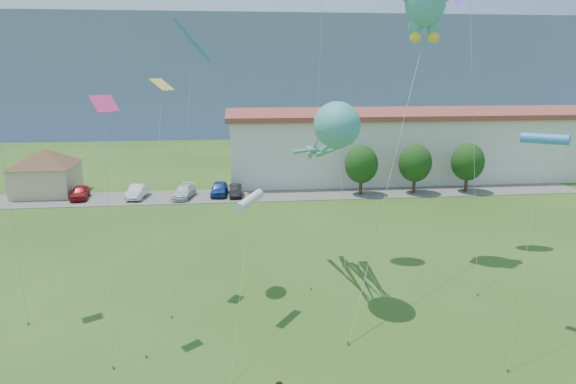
{
  "coord_description": "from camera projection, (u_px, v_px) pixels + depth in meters",
  "views": [
    {
      "loc": [
        -3.83,
        -19.13,
        13.53
      ],
      "look_at": [
        -0.83,
        8.0,
        6.89
      ],
      "focal_mm": 32.0,
      "sensor_mm": 36.0,
      "label": 1
    }
  ],
  "objects": [
    {
      "name": "parking_strip",
      "position": [
        268.0,
        195.0,
        55.88
      ],
      "size": [
        70.0,
        6.0,
        0.06
      ],
      "primitive_type": "cube",
      "color": "#59544C",
      "rests_on": "ground"
    },
    {
      "name": "hill_ridge",
      "position": [
        244.0,
        71.0,
        135.02
      ],
      "size": [
        160.0,
        50.0,
        25.0
      ],
      "primitive_type": "cube",
      "color": "slate",
      "rests_on": "ground"
    },
    {
      "name": "pavilion",
      "position": [
        45.0,
        167.0,
        55.5
      ],
      "size": [
        9.2,
        9.2,
        5.0
      ],
      "color": "tan",
      "rests_on": "ground"
    },
    {
      "name": "warehouse",
      "position": [
        463.0,
        142.0,
        66.38
      ],
      "size": [
        61.0,
        15.0,
        8.2
      ],
      "color": "beige",
      "rests_on": "ground"
    },
    {
      "name": "tree_near",
      "position": [
        361.0,
        164.0,
        55.19
      ],
      "size": [
        3.6,
        3.6,
        5.47
      ],
      "color": "#3F2B19",
      "rests_on": "ground"
    },
    {
      "name": "tree_mid",
      "position": [
        415.0,
        163.0,
        55.83
      ],
      "size": [
        3.6,
        3.6,
        5.47
      ],
      "color": "#3F2B19",
      "rests_on": "ground"
    },
    {
      "name": "tree_far",
      "position": [
        468.0,
        162.0,
        56.47
      ],
      "size": [
        3.6,
        3.6,
        5.47
      ],
      "color": "#3F2B19",
      "rests_on": "ground"
    },
    {
      "name": "parked_car_red",
      "position": [
        80.0,
        192.0,
        53.9
      ],
      "size": [
        2.04,
        4.21,
        1.38
      ],
      "primitive_type": "imported",
      "rotation": [
        0.0,
        0.0,
        0.1
      ],
      "color": "#A91419",
      "rests_on": "parking_strip"
    },
    {
      "name": "parked_car_silver",
      "position": [
        137.0,
        191.0,
        54.29
      ],
      "size": [
        1.96,
        4.41,
        1.4
      ],
      "primitive_type": "imported",
      "rotation": [
        0.0,
        0.0,
        -0.11
      ],
      "color": "silver",
      "rests_on": "parking_strip"
    },
    {
      "name": "parked_car_white",
      "position": [
        184.0,
        192.0,
        54.34
      ],
      "size": [
        2.66,
        4.69,
        1.28
      ],
      "primitive_type": "imported",
      "rotation": [
        0.0,
        0.0,
        -0.21
      ],
      "color": "silver",
      "rests_on": "parking_strip"
    },
    {
      "name": "parked_car_blue",
      "position": [
        219.0,
        189.0,
        55.44
      ],
      "size": [
        2.01,
        4.36,
        1.45
      ],
      "primitive_type": "imported",
      "rotation": [
        0.0,
        0.0,
        -0.07
      ],
      "color": "navy",
      "rests_on": "parking_strip"
    },
    {
      "name": "parked_car_black",
      "position": [
        235.0,
        190.0,
        55.07
      ],
      "size": [
        1.31,
        3.72,
        1.22
      ],
      "primitive_type": "imported",
      "rotation": [
        0.0,
        0.0,
        -0.0
      ],
      "color": "black",
      "rests_on": "parking_strip"
    },
    {
      "name": "octopus_kite",
      "position": [
        332.0,
        136.0,
        29.36
      ],
      "size": [
        2.54,
        11.6,
        11.76
      ],
      "color": "teal",
      "rests_on": "ground"
    },
    {
      "name": "small_kite_yellow",
      "position": [
        160.0,
        114.0,
        28.25
      ],
      "size": [
        1.29,
        8.09,
        13.03
      ],
      "color": "yellow",
      "rests_on": "ground"
    },
    {
      "name": "small_kite_pink",
      "position": [
        105.0,
        133.0,
        23.75
      ],
      "size": [
        1.29,
        3.75,
        12.33
      ],
      "color": "#D22E63",
      "rests_on": "ground"
    },
    {
      "name": "small_kite_cyan",
      "position": [
        545.0,
        141.0,
        25.11
      ],
      "size": [
        3.32,
        5.11,
        10.56
      ],
      "color": "#2E88CF",
      "rests_on": "ground"
    },
    {
      "name": "small_kite_blue",
      "position": [
        193.0,
        47.0,
        29.3
      ],
      "size": [
        2.48,
        5.11,
        15.67
      ],
      "color": "blue",
      "rests_on": "ground"
    },
    {
      "name": "small_kite_white",
      "position": [
        250.0,
        202.0,
        27.27
      ],
      "size": [
        1.51,
        7.84,
        7.07
      ],
      "color": "silver",
      "rests_on": "ground"
    }
  ]
}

